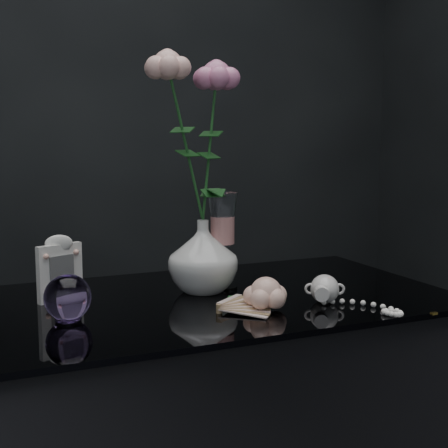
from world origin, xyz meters
name	(u,v)px	position (x,y,z in m)	size (l,w,h in m)	color
vase	(203,256)	(0.01, 0.10, 0.84)	(0.15, 0.15, 0.16)	silver
wine_glass	(223,241)	(0.07, 0.10, 0.87)	(0.07, 0.07, 0.22)	white
picture_frame	(60,268)	(-0.29, 0.15, 0.83)	(0.10, 0.08, 0.14)	white
paperweight	(68,297)	(-0.30, -0.01, 0.81)	(0.09, 0.09, 0.09)	#A27ECE
paper_fan	(219,308)	(-0.02, -0.07, 0.77)	(0.20, 0.16, 0.02)	beige
loose_rose	(266,293)	(0.08, -0.09, 0.80)	(0.15, 0.19, 0.07)	#FFBAA4
pearl_jar	(325,288)	(0.21, -0.09, 0.79)	(0.21, 0.21, 0.06)	silver
roses	(196,127)	(0.00, 0.09, 1.12)	(0.21, 0.13, 0.40)	#FAB3A6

